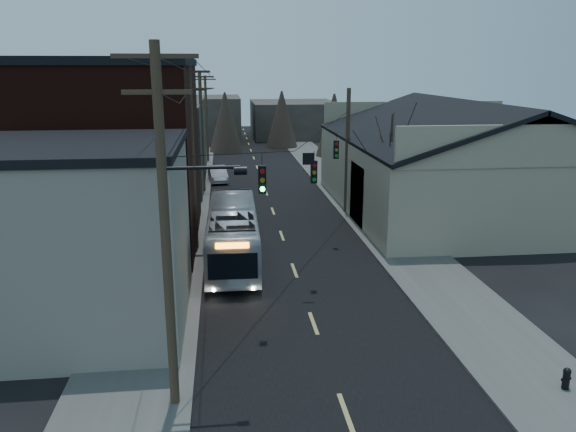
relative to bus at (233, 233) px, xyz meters
name	(u,v)px	position (x,y,z in m)	size (l,w,h in m)	color
road_surface	(268,198)	(2.99, 13.98, -1.47)	(9.00, 110.00, 0.02)	black
sidewalk_left	(183,200)	(-3.51, 13.98, -1.42)	(4.00, 110.00, 0.12)	#474744
sidewalk_right	(351,196)	(9.49, 13.98, -1.42)	(4.00, 110.00, 0.12)	#474744
building_clapboard	(76,239)	(-6.01, -7.02, 2.02)	(8.00, 8.00, 7.00)	gray
building_brick	(104,156)	(-7.01, 3.98, 3.52)	(10.00, 12.00, 10.00)	black
building_left_far	(150,145)	(-6.51, 19.98, 2.02)	(9.00, 14.00, 7.00)	#332E29
warehouse	(459,172)	(15.99, 8.98, 1.22)	(16.16, 20.60, 7.73)	gray
building_far_left	(203,119)	(-3.01, 48.98, 1.52)	(10.00, 12.00, 6.00)	#332E29
building_far_right	(294,119)	(9.99, 53.98, 1.02)	(12.00, 14.00, 5.00)	#332E29
bare_tree	(390,175)	(9.49, 3.98, 2.12)	(0.40, 0.40, 7.20)	black
utility_lines	(227,145)	(-0.13, 8.12, 3.47)	(11.24, 45.28, 10.50)	#382B1E
bus	(233,233)	(0.00, 0.00, 0.00)	(2.49, 10.64, 2.96)	#B3B9C0
parked_car	(218,174)	(-0.91, 21.12, -0.80)	(1.45, 4.16, 1.37)	#B6B8BF
fire_hydrant	(566,378)	(10.02, -13.70, -0.98)	(0.35, 0.24, 0.71)	black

